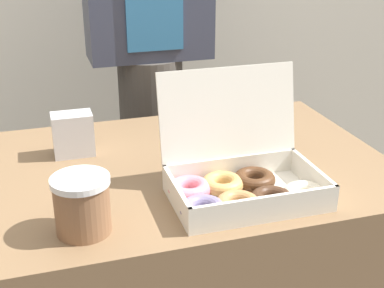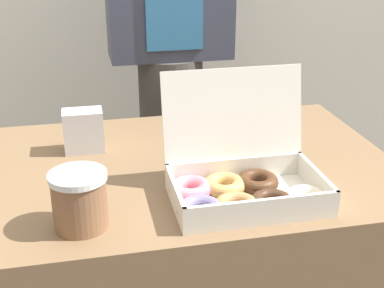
# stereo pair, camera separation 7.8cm
# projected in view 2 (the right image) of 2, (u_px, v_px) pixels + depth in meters

# --- Properties ---
(table) EXTENTS (1.00, 0.67, 0.71)m
(table) POSITION_uv_depth(u_px,v_px,m) (182.00, 288.00, 1.38)
(table) COLOR brown
(table) RESTS_ON ground_plane
(donut_box) EXTENTS (0.31, 0.24, 0.24)m
(donut_box) POSITION_uv_depth(u_px,v_px,m) (241.00, 184.00, 1.07)
(donut_box) COLOR white
(donut_box) RESTS_ON table
(coffee_cup) EXTENTS (0.11, 0.11, 0.11)m
(coffee_cup) POSITION_uv_depth(u_px,v_px,m) (80.00, 200.00, 0.97)
(coffee_cup) COLOR #8C6042
(coffee_cup) RESTS_ON table
(napkin_holder) EXTENTS (0.10, 0.06, 0.10)m
(napkin_holder) POSITION_uv_depth(u_px,v_px,m) (84.00, 131.00, 1.29)
(napkin_holder) COLOR silver
(napkin_holder) RESTS_ON table
(person_customer) EXTENTS (0.40, 0.24, 1.58)m
(person_customer) POSITION_uv_depth(u_px,v_px,m) (169.00, 31.00, 1.76)
(person_customer) COLOR #4C4742
(person_customer) RESTS_ON ground_plane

